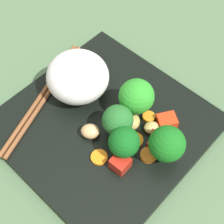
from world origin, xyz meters
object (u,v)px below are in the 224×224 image
Objects in this scene: square_plate at (104,125)px; rice_mound at (78,77)px; chopstick_pair at (44,96)px; broccoli_floret_1 at (124,142)px; carrot_slice_4 at (149,117)px.

rice_mound is at bearing 76.52° from square_plate.
broccoli_floret_1 is at bearing 75.18° from chopstick_pair.
rice_mound is 4.95× the size of carrot_slice_4.
broccoli_floret_1 is at bearing -106.30° from rice_mound.
square_plate is 7.42cm from broccoli_floret_1.
broccoli_floret_1 is at bearing -171.87° from carrot_slice_4.
rice_mound reaches higher than chopstick_pair.
carrot_slice_4 and chopstick_pair have the same top height.
square_plate is 7.16cm from carrot_slice_4.
square_plate is 14.42× the size of carrot_slice_4.
rice_mound is at bearing 73.70° from broccoli_floret_1.
carrot_slice_4 is at bearing -73.57° from rice_mound.
rice_mound is 12.89cm from carrot_slice_4.
chopstick_pair is at bearing 106.69° from square_plate.
rice_mound is 0.43× the size of chopstick_pair.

